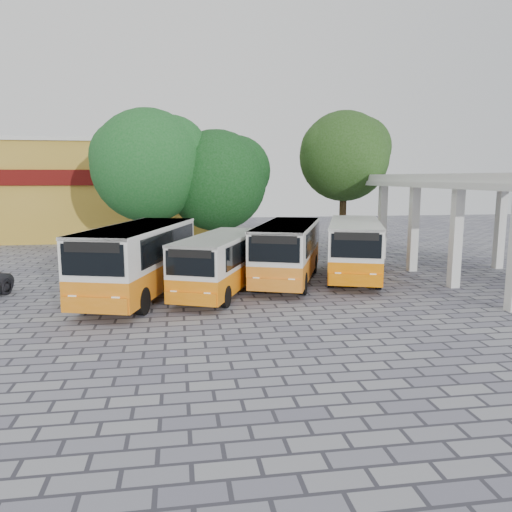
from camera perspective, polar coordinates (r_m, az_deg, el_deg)
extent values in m
plane|color=slate|center=(21.15, 5.44, -5.36)|extent=(90.00, 90.00, 0.00)
cube|color=silver|center=(33.11, 14.24, 4.00)|extent=(0.45, 0.45, 5.00)
cube|color=silver|center=(35.53, 22.15, 3.93)|extent=(0.45, 0.45, 5.00)
cube|color=silver|center=(28.51, 24.61, 8.14)|extent=(6.60, 15.60, 0.40)
cube|color=silver|center=(28.51, 24.56, 7.43)|extent=(6.80, 15.80, 0.30)
cube|color=#B58E2C|center=(46.23, -16.33, 7.12)|extent=(20.00, 10.00, 8.00)
cube|color=#590C0A|center=(41.16, -17.31, 8.56)|extent=(20.00, 0.20, 1.20)
cube|color=silver|center=(46.31, -16.56, 12.25)|extent=(20.40, 10.40, 0.30)
cube|color=orange|center=(22.51, -13.16, -2.12)|extent=(5.01, 9.04, 1.14)
cube|color=silver|center=(22.29, -13.28, 1.32)|extent=(5.01, 9.04, 1.59)
cube|color=silver|center=(22.21, -13.35, 3.19)|extent=(5.06, 9.06, 0.13)
cube|color=black|center=(22.43, -16.65, 1.27)|extent=(2.13, 6.85, 1.14)
cube|color=black|center=(22.23, -9.89, 1.45)|extent=(2.13, 6.85, 1.14)
cube|color=black|center=(18.00, -14.30, -0.45)|extent=(2.24, 0.73, 1.14)
cube|color=black|center=(17.93, -14.36, 0.98)|extent=(1.98, 0.66, 0.37)
cylinder|color=black|center=(20.00, -17.05, -4.96)|extent=(0.30, 1.08, 1.08)
cylinder|color=black|center=(19.79, -10.31, -4.85)|extent=(0.30, 1.08, 1.08)
cylinder|color=black|center=(25.45, -15.30, -1.94)|extent=(0.30, 1.08, 1.08)
cylinder|color=black|center=(25.29, -10.03, -1.82)|extent=(0.30, 1.08, 1.08)
cube|color=orange|center=(22.65, -4.10, -2.23)|extent=(4.86, 7.57, 0.96)
cube|color=silver|center=(22.46, -4.13, 0.64)|extent=(4.86, 7.57, 1.34)
cube|color=silver|center=(22.38, -4.15, 2.20)|extent=(4.90, 7.59, 0.11)
cube|color=black|center=(22.39, -6.98, 0.61)|extent=(2.39, 5.56, 0.96)
cube|color=black|center=(22.57, -1.32, 0.74)|extent=(2.39, 5.56, 0.96)
cube|color=black|center=(18.85, -3.20, -0.92)|extent=(1.83, 0.81, 0.96)
cube|color=black|center=(18.79, -3.21, 0.23)|extent=(1.62, 0.73, 0.31)
cylinder|color=black|center=(20.36, -6.29, -4.61)|extent=(0.26, 0.91, 0.91)
cylinder|color=black|center=(20.54, -0.78, -4.44)|extent=(0.26, 0.91, 0.91)
cylinder|color=black|center=(24.99, -6.80, -2.08)|extent=(0.26, 0.91, 0.91)
cylinder|color=black|center=(25.14, -2.31, -1.95)|extent=(0.26, 0.91, 0.91)
cube|color=orange|center=(25.13, 3.62, -0.89)|extent=(5.14, 8.47, 1.07)
cube|color=silver|center=(24.94, 3.65, 2.01)|extent=(5.14, 8.47, 1.49)
cube|color=silver|center=(24.87, 3.66, 3.57)|extent=(5.18, 8.48, 0.12)
cube|color=black|center=(24.70, 0.84, 1.99)|extent=(2.40, 6.30, 1.07)
cube|color=black|center=(25.24, 6.40, 2.08)|extent=(2.40, 6.30, 1.07)
cube|color=black|center=(21.01, 6.06, 0.70)|extent=(2.06, 0.81, 1.07)
cube|color=black|center=(20.95, 6.08, 1.85)|extent=(1.83, 0.73, 0.35)
cylinder|color=black|center=(22.45, 2.33, -3.15)|extent=(0.28, 1.02, 1.02)
cylinder|color=black|center=(22.97, 7.71, -2.94)|extent=(0.28, 1.02, 1.02)
cylinder|color=black|center=(27.55, 0.19, -0.87)|extent=(0.28, 1.02, 1.02)
cylinder|color=black|center=(27.98, 4.63, -0.74)|extent=(0.28, 1.02, 1.02)
cube|color=orange|center=(26.67, 11.14, -0.46)|extent=(5.00, 8.53, 1.07)
cube|color=silver|center=(26.49, 11.23, 2.29)|extent=(5.00, 8.53, 1.50)
cube|color=silver|center=(26.42, 11.27, 3.78)|extent=(5.05, 8.55, 0.12)
cube|color=black|center=(26.09, 8.65, 2.29)|extent=(2.26, 6.39, 1.07)
cube|color=black|center=(26.94, 13.72, 2.35)|extent=(2.26, 6.39, 1.07)
cube|color=black|center=(22.71, 14.78, 1.11)|extent=(2.09, 0.77, 1.07)
cube|color=black|center=(22.66, 14.82, 2.18)|extent=(1.85, 0.69, 0.35)
cylinder|color=black|center=(23.92, 10.80, -2.54)|extent=(0.29, 1.02, 1.02)
cylinder|color=black|center=(24.74, 15.62, -2.33)|extent=(0.29, 1.02, 1.02)
cylinder|color=black|center=(28.89, 7.26, -0.47)|extent=(0.29, 1.02, 1.02)
cylinder|color=black|center=(29.58, 11.37, -0.36)|extent=(0.29, 1.02, 1.02)
cylinder|color=#432E18|center=(33.15, -12.02, 3.59)|extent=(0.48, 0.48, 4.44)
sphere|color=#14521B|center=(33.02, -12.24, 10.04)|extent=(7.20, 7.20, 7.20)
sphere|color=#14521B|center=(33.30, -9.73, 11.35)|extent=(5.04, 5.04, 5.04)
sphere|color=#14521B|center=(32.93, -14.52, 10.91)|extent=(4.68, 4.68, 4.68)
cylinder|color=#39271B|center=(33.95, -4.50, 3.37)|extent=(0.46, 0.46, 3.83)
sphere|color=#0C3C10|center=(33.78, -4.56, 8.58)|extent=(6.73, 6.73, 6.73)
sphere|color=#0C3C10|center=(34.21, -2.33, 9.73)|extent=(4.71, 4.71, 4.71)
sphere|color=#0C3C10|center=(33.52, -6.58, 9.40)|extent=(4.37, 4.37, 4.37)
cylinder|color=#47321C|center=(35.91, 9.87, 4.26)|extent=(0.49, 0.49, 4.69)
sphere|color=#1C3E10|center=(35.83, 10.06, 11.16)|extent=(6.22, 6.22, 6.22)
sphere|color=#1C3E10|center=(36.56, 11.81, 12.04)|extent=(4.35, 4.35, 4.35)
sphere|color=#1C3E10|center=(35.32, 8.48, 11.99)|extent=(4.04, 4.04, 4.04)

